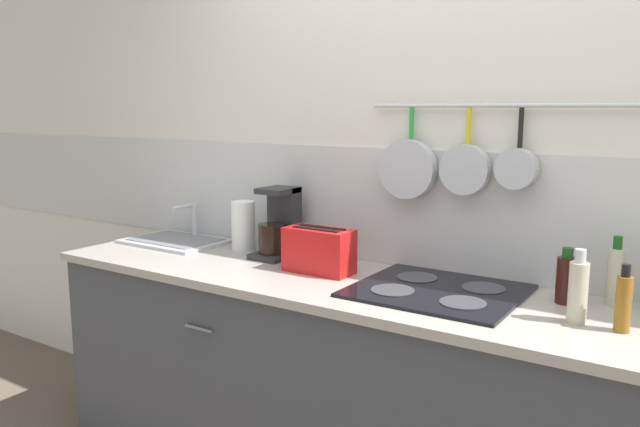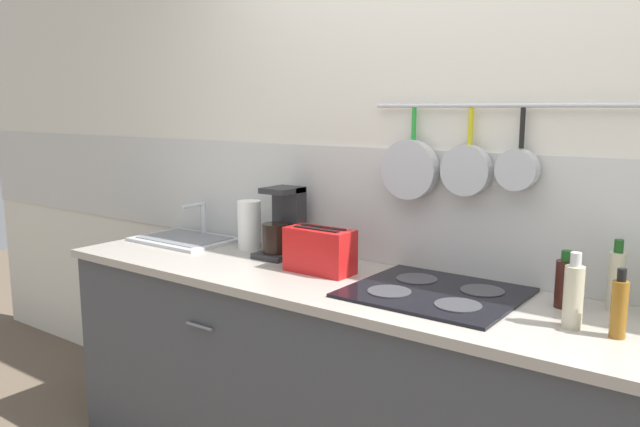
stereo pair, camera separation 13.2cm
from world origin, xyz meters
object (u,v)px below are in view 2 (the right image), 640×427
object	(u,v)px
paper_towel_roll	(249,225)
toaster	(320,250)
bottle_vinegar	(619,307)
bottle_sesame_oil	(565,283)
coffee_maker	(284,227)
bottle_cooking_wine	(573,295)
bottle_olive_oil	(616,280)

from	to	relation	value
paper_towel_roll	toaster	distance (m)	0.54
bottle_vinegar	bottle_sesame_oil	bearing A→B (deg)	135.99
coffee_maker	bottle_cooking_wine	bearing A→B (deg)	-8.94
bottle_cooking_wine	paper_towel_roll	bearing A→B (deg)	171.97
coffee_maker	bottle_vinegar	world-z (taller)	coffee_maker
bottle_sesame_oil	bottle_olive_oil	distance (m)	0.16
coffee_maker	bottle_vinegar	distance (m)	1.44
bottle_vinegar	bottle_cooking_wine	bearing A→B (deg)	176.76
toaster	bottle_olive_oil	size ratio (longest dim) A/B	1.25
bottle_sesame_oil	bottle_vinegar	size ratio (longest dim) A/B	0.94
toaster	bottle_sesame_oil	bearing A→B (deg)	7.53
paper_towel_roll	bottle_vinegar	bearing A→B (deg)	-7.66
paper_towel_roll	coffee_maker	bearing A→B (deg)	-2.57
toaster	bottle_cooking_wine	size ratio (longest dim) A/B	1.27
toaster	bottle_cooking_wine	xyz separation A→B (m)	(0.99, -0.07, 0.01)
toaster	bottle_sesame_oil	size ratio (longest dim) A/B	1.53
toaster	paper_towel_roll	bearing A→B (deg)	164.18
toaster	bottle_vinegar	bearing A→B (deg)	-3.76
toaster	bottle_cooking_wine	bearing A→B (deg)	-3.82
coffee_maker	toaster	bearing A→B (deg)	-24.47
toaster	bottle_olive_oil	bearing A→B (deg)	9.89
paper_towel_roll	toaster	xyz separation A→B (m)	(0.52, -0.15, -0.02)
toaster	bottle_sesame_oil	xyz separation A→B (m)	(0.92, 0.12, -0.01)
bottle_cooking_wine	bottle_vinegar	distance (m)	0.13
coffee_maker	bottle_cooking_wine	xyz separation A→B (m)	(1.30, -0.20, -0.03)
coffee_maker	bottle_olive_oil	world-z (taller)	coffee_maker
coffee_maker	toaster	size ratio (longest dim) A/B	1.04
coffee_maker	bottle_sesame_oil	xyz separation A→B (m)	(1.22, -0.02, -0.05)
bottle_cooking_wine	bottle_vinegar	xyz separation A→B (m)	(0.13, -0.01, -0.01)
paper_towel_roll	coffee_maker	world-z (taller)	coffee_maker
coffee_maker	bottle_vinegar	bearing A→B (deg)	-8.43
toaster	bottle_olive_oil	world-z (taller)	bottle_olive_oil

